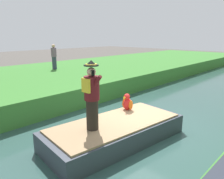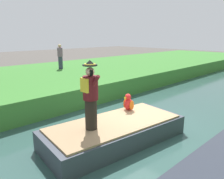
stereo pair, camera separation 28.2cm
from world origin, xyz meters
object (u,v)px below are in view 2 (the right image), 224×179
at_px(boat, 115,132).
at_px(person_pirate, 91,96).
at_px(person_bystander, 60,56).
at_px(parrot_plush, 128,103).

distance_m(boat, person_pirate, 1.47).
xyz_separation_m(person_pirate, person_bystander, (-8.40, 4.18, 0.16)).
distance_m(boat, parrot_plush, 1.25).
distance_m(parrot_plush, person_bystander, 8.46).
bearing_deg(person_bystander, boat, -21.71).
bearing_deg(boat, person_pirate, -96.91).
xyz_separation_m(boat, parrot_plush, (-0.41, 1.05, 0.55)).
relative_size(boat, person_pirate, 2.37).
relative_size(person_pirate, parrot_plush, 3.25).
height_order(person_pirate, parrot_plush, person_pirate).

